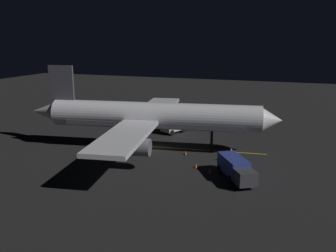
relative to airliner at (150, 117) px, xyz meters
name	(u,v)px	position (x,y,z in m)	size (l,w,h in m)	color
ground_plane	(155,150)	(-0.10, 0.58, -4.71)	(180.00, 180.00, 0.20)	black
apron_guide_stripe	(185,149)	(-1.62, 4.58, -4.61)	(0.24, 22.32, 0.01)	gold
airliner	(150,117)	(0.00, 0.00, 0.00)	(33.88, 35.38, 11.50)	white
baggage_truck	(236,169)	(7.21, 13.11, -3.38)	(6.58, 5.17, 2.34)	navy
catering_truck	(175,125)	(-9.93, 0.36, -3.35)	(5.97, 4.28, 2.47)	silver
ground_crew_worker	(231,155)	(1.69, 11.63, -3.72)	(0.40, 0.40, 1.74)	black
traffic_cone_near_left	(196,166)	(5.24, 8.07, -4.36)	(0.50, 0.50, 0.55)	#EA590F
traffic_cone_near_right	(186,153)	(0.84, 5.43, -4.36)	(0.50, 0.50, 0.55)	#EA590F
traffic_cone_under_wing	(210,171)	(6.40, 10.08, -4.36)	(0.50, 0.50, 0.55)	#EA590F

